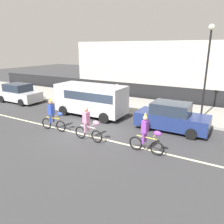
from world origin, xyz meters
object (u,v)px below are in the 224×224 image
object	(u,v)px
parade_cyclist_pink	(88,125)
parked_car_navy	(172,117)
pedestrian_onlooker	(117,93)
parade_cyclist_cobalt	(53,117)
street_lamp_post	(208,59)
parade_cyclist_purple	(147,136)
parked_car_silver	(19,94)
parked_van_silver	(92,98)

from	to	relation	value
parade_cyclist_pink	parked_car_navy	size ratio (longest dim) A/B	0.47
parade_cyclist_pink	pedestrian_onlooker	world-z (taller)	parade_cyclist_pink
parade_cyclist_cobalt	street_lamp_post	size ratio (longest dim) A/B	0.33
street_lamp_post	pedestrian_onlooker	world-z (taller)	street_lamp_post
parade_cyclist_purple	parked_car_silver	distance (m)	13.79
parade_cyclist_cobalt	parked_car_silver	world-z (taller)	parade_cyclist_cobalt
parked_car_navy	parade_cyclist_pink	bearing A→B (deg)	-132.12
parade_cyclist_pink	parked_van_silver	distance (m)	4.43
parade_cyclist_pink	parked_van_silver	bearing A→B (deg)	122.54
parade_cyclist_cobalt	parked_car_silver	xyz separation A→B (m)	(-7.59, 3.58, -0.06)
parade_cyclist_pink	parade_cyclist_purple	distance (m)	3.11
street_lamp_post	parked_van_silver	bearing A→B (deg)	-158.00
parade_cyclist_pink	parked_van_silver	xyz separation A→B (m)	(-2.37, 3.71, 0.44)
parade_cyclist_cobalt	parked_van_silver	world-z (taller)	parked_van_silver
parade_cyclist_pink	parked_car_silver	distance (m)	10.88
parked_car_navy	pedestrian_onlooker	world-z (taller)	pedestrian_onlooker
parade_cyclist_pink	parked_car_navy	distance (m)	4.91
parade_cyclist_purple	parade_cyclist_pink	bearing A→B (deg)	-176.35
parade_cyclist_cobalt	parked_car_silver	bearing A→B (deg)	154.76
parked_van_silver	parked_car_silver	xyz separation A→B (m)	(-7.84, 0.05, -0.50)
parked_car_navy	street_lamp_post	xyz separation A→B (m)	(1.24, 2.86, 3.21)
parade_cyclist_purple	pedestrian_onlooker	world-z (taller)	parade_cyclist_purple
parade_cyclist_cobalt	parade_cyclist_pink	xyz separation A→B (m)	(2.62, -0.19, 0.00)
parade_cyclist_cobalt	pedestrian_onlooker	size ratio (longest dim) A/B	1.19
parade_cyclist_pink	parade_cyclist_purple	bearing A→B (deg)	3.65
parade_cyclist_purple	parked_van_silver	world-z (taller)	parked_van_silver
parked_car_navy	street_lamp_post	size ratio (longest dim) A/B	0.70
parked_car_navy	street_lamp_post	bearing A→B (deg)	66.60
parked_car_navy	parked_car_silver	bearing A→B (deg)	179.47
parade_cyclist_cobalt	parked_van_silver	xyz separation A→B (m)	(0.25, 3.53, 0.44)
pedestrian_onlooker	parade_cyclist_cobalt	bearing A→B (deg)	-92.78
parade_cyclist_pink	street_lamp_post	bearing A→B (deg)	55.13
street_lamp_post	pedestrian_onlooker	xyz separation A→B (m)	(-6.81, 0.74, -2.97)
parade_cyclist_cobalt	parade_cyclist_purple	distance (m)	5.73
pedestrian_onlooker	street_lamp_post	bearing A→B (deg)	-6.19
parade_cyclist_cobalt	parked_car_navy	xyz separation A→B (m)	(5.91, 3.45, -0.06)
parked_car_silver	parade_cyclist_cobalt	bearing A→B (deg)	-25.24
parade_cyclist_cobalt	parked_car_silver	distance (m)	8.39
parade_cyclist_pink	street_lamp_post	size ratio (longest dim) A/B	0.33
parked_van_silver	parade_cyclist_purple	bearing A→B (deg)	-32.72
parade_cyclist_pink	parked_car_navy	bearing A→B (deg)	47.88
parade_cyclist_cobalt	parked_car_navy	bearing A→B (deg)	30.28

